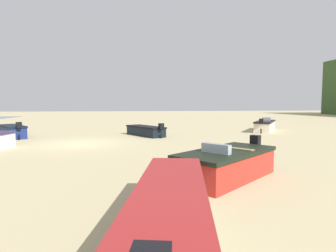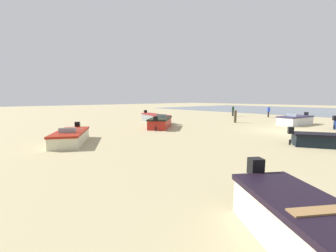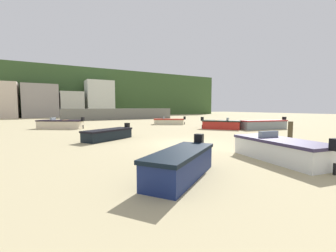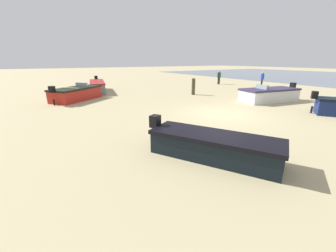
{
  "view_description": "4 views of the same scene",
  "coord_description": "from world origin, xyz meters",
  "px_view_note": "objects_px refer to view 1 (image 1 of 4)",
  "views": [
    {
      "loc": [
        16.87,
        3.02,
        2.38
      ],
      "look_at": [
        -1.69,
        5.58,
        0.89
      ],
      "focal_mm": 29.08,
      "sensor_mm": 36.0,
      "label": 1
    },
    {
      "loc": [
        -6.26,
        18.57,
        2.69
      ],
      "look_at": [
        4.85,
        8.5,
        0.74
      ],
      "focal_mm": 22.79,
      "sensor_mm": 36.0,
      "label": 2
    },
    {
      "loc": [
        -7.74,
        -11.31,
        2.24
      ],
      "look_at": [
        0.17,
        2.57,
        0.91
      ],
      "focal_mm": 23.76,
      "sensor_mm": 36.0,
      "label": 3
    },
    {
      "loc": [
        -7.95,
        8.23,
        2.8
      ],
      "look_at": [
        -2.37,
        4.86,
        0.75
      ],
      "focal_mm": 22.41,
      "sensor_mm": 36.0,
      "label": 4
    }
  ],
  "objects_px": {
    "boat_cream_6": "(265,126)",
    "boat_navy_4": "(12,131)",
    "boat_grey_0": "(170,213)",
    "boat_red_5": "(227,164)",
    "boat_black_3": "(146,131)"
  },
  "relations": [
    {
      "from": "boat_cream_6",
      "to": "boat_navy_4",
      "type": "bearing_deg",
      "value": -139.91
    },
    {
      "from": "boat_grey_0",
      "to": "boat_red_5",
      "type": "bearing_deg",
      "value": 68.75
    },
    {
      "from": "boat_navy_4",
      "to": "boat_black_3",
      "type": "bearing_deg",
      "value": -36.3
    },
    {
      "from": "boat_navy_4",
      "to": "boat_red_5",
      "type": "distance_m",
      "value": 17.03
    },
    {
      "from": "boat_grey_0",
      "to": "boat_navy_4",
      "type": "xyz_separation_m",
      "value": [
        -16.2,
        -9.16,
        -0.03
      ]
    },
    {
      "from": "boat_black_3",
      "to": "boat_navy_4",
      "type": "xyz_separation_m",
      "value": [
        -0.18,
        -9.6,
        0.07
      ]
    },
    {
      "from": "boat_black_3",
      "to": "boat_navy_4",
      "type": "relative_size",
      "value": 1.09
    },
    {
      "from": "boat_grey_0",
      "to": "boat_cream_6",
      "type": "distance_m",
      "value": 21.47
    },
    {
      "from": "boat_grey_0",
      "to": "boat_navy_4",
      "type": "height_order",
      "value": "boat_grey_0"
    },
    {
      "from": "boat_black_3",
      "to": "boat_cream_6",
      "type": "distance_m",
      "value": 11.05
    },
    {
      "from": "boat_grey_0",
      "to": "boat_black_3",
      "type": "distance_m",
      "value": 16.02
    },
    {
      "from": "boat_navy_4",
      "to": "boat_cream_6",
      "type": "bearing_deg",
      "value": -29.38
    },
    {
      "from": "boat_grey_0",
      "to": "boat_red_5",
      "type": "relative_size",
      "value": 1.35
    },
    {
      "from": "boat_black_3",
      "to": "boat_navy_4",
      "type": "bearing_deg",
      "value": 148.93
    },
    {
      "from": "boat_grey_0",
      "to": "boat_cream_6",
      "type": "height_order",
      "value": "boat_grey_0"
    }
  ]
}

